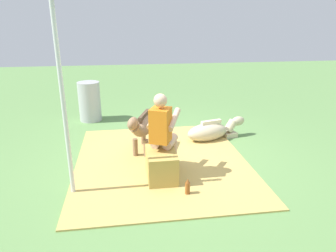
{
  "coord_description": "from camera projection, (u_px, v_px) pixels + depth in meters",
  "views": [
    {
      "loc": [
        -4.98,
        0.8,
        2.37
      ],
      "look_at": [
        0.15,
        0.06,
        0.55
      ],
      "focal_mm": 32.91,
      "sensor_mm": 36.0,
      "label": 1
    }
  ],
  "objects": [
    {
      "name": "soda_bottle",
      "position": [
        188.0,
        187.0,
        4.33
      ],
      "size": [
        0.07,
        0.07,
        0.26
      ],
      "color": "brown",
      "rests_on": "ground"
    },
    {
      "name": "hay_bale",
      "position": [
        161.0,
        165.0,
        4.75
      ],
      "size": [
        0.7,
        0.44,
        0.46
      ],
      "primitive_type": "cube",
      "color": "tan",
      "rests_on": "ground"
    },
    {
      "name": "water_barrel",
      "position": [
        90.0,
        101.0,
        7.43
      ],
      "size": [
        0.52,
        0.52,
        0.95
      ],
      "primitive_type": "cylinder",
      "color": "#B2B2B7",
      "rests_on": "ground"
    },
    {
      "name": "pony_standing",
      "position": [
        143.0,
        127.0,
        5.57
      ],
      "size": [
        1.3,
        0.64,
        0.87
      ],
      "color": "#8C6B4C",
      "rests_on": "ground"
    },
    {
      "name": "person_seated",
      "position": [
        163.0,
        130.0,
        4.73
      ],
      "size": [
        0.72,
        0.58,
        1.34
      ],
      "color": "#D8AD8C",
      "rests_on": "ground"
    },
    {
      "name": "ground_plane",
      "position": [
        172.0,
        157.0,
        5.54
      ],
      "size": [
        24.0,
        24.0,
        0.0
      ],
      "primitive_type": "plane",
      "color": "#608C4C"
    },
    {
      "name": "tent_pole_left",
      "position": [
        64.0,
        106.0,
        3.99
      ],
      "size": [
        0.06,
        0.06,
        2.59
      ],
      "primitive_type": "cylinder",
      "color": "silver",
      "rests_on": "ground"
    },
    {
      "name": "pony_lying",
      "position": [
        212.0,
        131.0,
        6.29
      ],
      "size": [
        0.62,
        1.36,
        0.42
      ],
      "color": "beige",
      "rests_on": "ground"
    },
    {
      "name": "hay_patch",
      "position": [
        162.0,
        161.0,
        5.38
      ],
      "size": [
        3.4,
        2.92,
        0.02
      ],
      "primitive_type": "cube",
      "color": "tan",
      "rests_on": "ground"
    }
  ]
}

